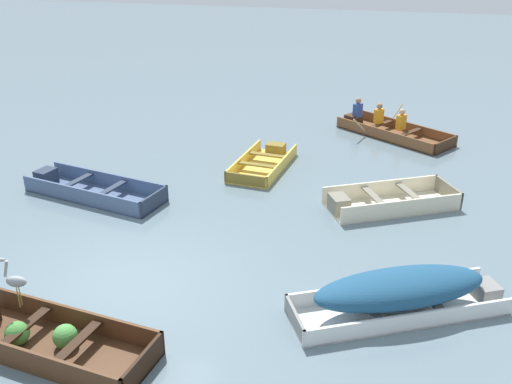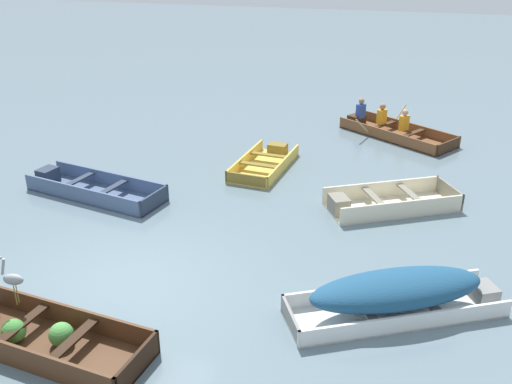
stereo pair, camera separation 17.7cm
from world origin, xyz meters
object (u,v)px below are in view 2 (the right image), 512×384
rowboat_wooden_brown_with_crew (391,129)px  heron_on_dinghy (12,278)px  dinghy_dark_varnish_foreground (40,337)px  skiff_yellow_outer_moored (266,163)px  skiff_slate_blue_mid_moored (91,189)px  skiff_white_near_moored (398,293)px  skiff_cream_far_moored (385,203)px

rowboat_wooden_brown_with_crew → heron_on_dinghy: (-5.02, -10.93, 0.68)m
dinghy_dark_varnish_foreground → skiff_yellow_outer_moored: dinghy_dark_varnish_foreground is taller
skiff_slate_blue_mid_moored → skiff_yellow_outer_moored: skiff_slate_blue_mid_moored is taller
skiff_white_near_moored → skiff_cream_far_moored: skiff_white_near_moored is taller
dinghy_dark_varnish_foreground → heron_on_dinghy: bearing=150.2°
skiff_yellow_outer_moored → heron_on_dinghy: heron_on_dinghy is taller
dinghy_dark_varnish_foreground → skiff_white_near_moored: bearing=23.5°
skiff_white_near_moored → heron_on_dinghy: heron_on_dinghy is taller
skiff_slate_blue_mid_moored → skiff_yellow_outer_moored: (3.52, 2.76, -0.03)m
dinghy_dark_varnish_foreground → skiff_cream_far_moored: skiff_cream_far_moored is taller
skiff_white_near_moored → skiff_slate_blue_mid_moored: 7.69m
skiff_slate_blue_mid_moored → skiff_yellow_outer_moored: size_ratio=1.34×
dinghy_dark_varnish_foreground → skiff_white_near_moored: 5.51m
dinghy_dark_varnish_foreground → skiff_white_near_moored: size_ratio=0.91×
skiff_white_near_moored → heron_on_dinghy: size_ratio=4.25×
skiff_slate_blue_mid_moored → rowboat_wooden_brown_with_crew: 9.03m
dinghy_dark_varnish_foreground → skiff_yellow_outer_moored: (1.43, 7.79, -0.05)m
skiff_white_near_moored → heron_on_dinghy: bearing=-161.8°
skiff_white_near_moored → skiff_slate_blue_mid_moored: size_ratio=1.02×
skiff_yellow_outer_moored → dinghy_dark_varnish_foreground: bearing=-100.4°
skiff_cream_far_moored → skiff_white_near_moored: bearing=-83.7°
skiff_slate_blue_mid_moored → skiff_cream_far_moored: skiff_cream_far_moored is taller
skiff_white_near_moored → skiff_slate_blue_mid_moored: (-7.14, 2.84, -0.27)m
dinghy_dark_varnish_foreground → rowboat_wooden_brown_with_crew: size_ratio=0.90×
heron_on_dinghy → rowboat_wooden_brown_with_crew: bearing=65.3°
heron_on_dinghy → skiff_white_near_moored: bearing=18.2°
dinghy_dark_varnish_foreground → skiff_slate_blue_mid_moored: 5.45m
dinghy_dark_varnish_foreground → skiff_white_near_moored: (5.05, 2.19, 0.25)m
dinghy_dark_varnish_foreground → heron_on_dinghy: size_ratio=3.85×
skiff_yellow_outer_moored → heron_on_dinghy: bearing=-105.1°
rowboat_wooden_brown_with_crew → skiff_slate_blue_mid_moored: bearing=-136.3°
skiff_cream_far_moored → skiff_yellow_outer_moored: size_ratio=1.16×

